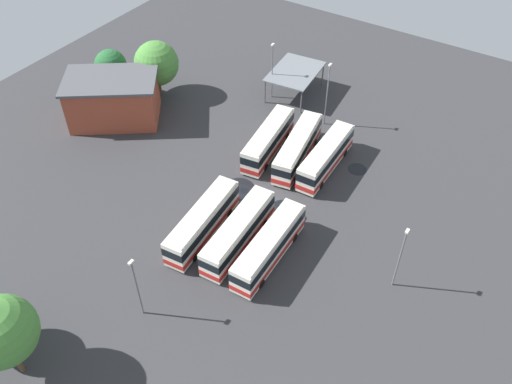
{
  "coord_description": "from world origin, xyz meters",
  "views": [
    {
      "loc": [
        -38.46,
        -23.11,
        43.59
      ],
      "look_at": [
        -1.22,
        0.97,
        1.6
      ],
      "focal_mm": 37.86,
      "sensor_mm": 36.0,
      "label": 1
    }
  ],
  "objects_px": {
    "depot_building": "(113,99)",
    "lamp_post_far_corner": "(272,69)",
    "maintenance_shelter": "(295,72)",
    "bus_row0_slot2": "(203,222)",
    "bus_row1_slot1": "(298,148)",
    "lamp_post_by_building": "(137,286)",
    "bus_row0_slot1": "(238,232)",
    "lamp_post_near_entrance": "(400,256)",
    "bus_row1_slot0": "(326,157)",
    "tree_south_edge": "(156,63)",
    "bus_row0_slot0": "(269,247)",
    "bus_row1_slot2": "(268,140)",
    "tree_west_edge": "(111,66)",
    "tree_northeast": "(0,332)",
    "lamp_post_mid_lot": "(327,92)"
  },
  "relations": [
    {
      "from": "bus_row0_slot1",
      "to": "maintenance_shelter",
      "type": "height_order",
      "value": "maintenance_shelter"
    },
    {
      "from": "bus_row1_slot0",
      "to": "depot_building",
      "type": "relative_size",
      "value": 0.78
    },
    {
      "from": "lamp_post_far_corner",
      "to": "bus_row0_slot1",
      "type": "bearing_deg",
      "value": -155.35
    },
    {
      "from": "depot_building",
      "to": "tree_northeast",
      "type": "bearing_deg",
      "value": -149.0
    },
    {
      "from": "lamp_post_far_corner",
      "to": "tree_west_edge",
      "type": "relative_size",
      "value": 1.18
    },
    {
      "from": "bus_row1_slot1",
      "to": "bus_row0_slot1",
      "type": "bearing_deg",
      "value": -173.55
    },
    {
      "from": "bus_row1_slot1",
      "to": "maintenance_shelter",
      "type": "xyz_separation_m",
      "value": [
        12.83,
        7.83,
        1.63
      ]
    },
    {
      "from": "lamp_post_by_building",
      "to": "tree_northeast",
      "type": "xyz_separation_m",
      "value": [
        -10.17,
        4.86,
        1.88
      ]
    },
    {
      "from": "bus_row1_slot0",
      "to": "tree_south_edge",
      "type": "relative_size",
      "value": 1.41
    },
    {
      "from": "bus_row0_slot0",
      "to": "lamp_post_near_entrance",
      "type": "distance_m",
      "value": 12.92
    },
    {
      "from": "bus_row0_slot1",
      "to": "depot_building",
      "type": "relative_size",
      "value": 0.81
    },
    {
      "from": "bus_row1_slot2",
      "to": "lamp_post_mid_lot",
      "type": "xyz_separation_m",
      "value": [
        9.23,
        -3.19,
        3.06
      ]
    },
    {
      "from": "bus_row0_slot1",
      "to": "bus_row0_slot2",
      "type": "xyz_separation_m",
      "value": [
        -0.82,
        4.04,
        0.0
      ]
    },
    {
      "from": "lamp_post_mid_lot",
      "to": "tree_west_edge",
      "type": "xyz_separation_m",
      "value": [
        -10.1,
        28.58,
        -0.18
      ]
    },
    {
      "from": "maintenance_shelter",
      "to": "tree_south_edge",
      "type": "height_order",
      "value": "tree_south_edge"
    },
    {
      "from": "tree_northeast",
      "to": "lamp_post_near_entrance",
      "type": "bearing_deg",
      "value": -41.9
    },
    {
      "from": "bus_row0_slot2",
      "to": "lamp_post_by_building",
      "type": "distance_m",
      "value": 11.52
    },
    {
      "from": "bus_row1_slot1",
      "to": "lamp_post_far_corner",
      "type": "xyz_separation_m",
      "value": [
        10.35,
        10.13,
        2.67
      ]
    },
    {
      "from": "bus_row1_slot0",
      "to": "lamp_post_near_entrance",
      "type": "distance_m",
      "value": 18.47
    },
    {
      "from": "maintenance_shelter",
      "to": "tree_south_edge",
      "type": "relative_size",
      "value": 1.14
    },
    {
      "from": "lamp_post_far_corner",
      "to": "tree_west_edge",
      "type": "distance_m",
      "value": 22.51
    },
    {
      "from": "bus_row0_slot2",
      "to": "tree_west_edge",
      "type": "distance_m",
      "value": 30.96
    },
    {
      "from": "bus_row1_slot2",
      "to": "lamp_post_near_entrance",
      "type": "xyz_separation_m",
      "value": [
        -11.01,
        -21.44,
        2.47
      ]
    },
    {
      "from": "lamp_post_by_building",
      "to": "lamp_post_near_entrance",
      "type": "xyz_separation_m",
      "value": [
        15.96,
        -18.59,
        0.16
      ]
    },
    {
      "from": "maintenance_shelter",
      "to": "tree_west_edge",
      "type": "bearing_deg",
      "value": 123.69
    },
    {
      "from": "lamp_post_near_entrance",
      "to": "tree_west_edge",
      "type": "relative_size",
      "value": 1.13
    },
    {
      "from": "tree_south_edge",
      "to": "bus_row0_slot0",
      "type": "bearing_deg",
      "value": -120.96
    },
    {
      "from": "lamp_post_mid_lot",
      "to": "lamp_post_far_corner",
      "type": "xyz_separation_m",
      "value": [
        1.73,
        9.43,
        -0.39
      ]
    },
    {
      "from": "bus_row0_slot0",
      "to": "bus_row0_slot1",
      "type": "distance_m",
      "value": 3.72
    },
    {
      "from": "bus_row0_slot1",
      "to": "bus_row1_slot1",
      "type": "bearing_deg",
      "value": 6.45
    },
    {
      "from": "bus_row0_slot0",
      "to": "bus_row1_slot1",
      "type": "distance_m",
      "value": 16.42
    },
    {
      "from": "bus_row1_slot1",
      "to": "lamp_post_far_corner",
      "type": "height_order",
      "value": "lamp_post_far_corner"
    },
    {
      "from": "bus_row0_slot2",
      "to": "lamp_post_far_corner",
      "type": "xyz_separation_m",
      "value": [
        26.71,
        7.84,
        2.67
      ]
    },
    {
      "from": "depot_building",
      "to": "lamp_post_far_corner",
      "type": "height_order",
      "value": "lamp_post_far_corner"
    },
    {
      "from": "maintenance_shelter",
      "to": "tree_northeast",
      "type": "height_order",
      "value": "tree_northeast"
    },
    {
      "from": "bus_row0_slot1",
      "to": "bus_row0_slot2",
      "type": "distance_m",
      "value": 4.12
    },
    {
      "from": "bus_row1_slot0",
      "to": "depot_building",
      "type": "height_order",
      "value": "depot_building"
    },
    {
      "from": "bus_row1_slot1",
      "to": "lamp_post_by_building",
      "type": "distance_m",
      "value": 27.69
    },
    {
      "from": "bus_row0_slot0",
      "to": "lamp_post_far_corner",
      "type": "distance_m",
      "value": 30.3
    },
    {
      "from": "bus_row1_slot2",
      "to": "lamp_post_mid_lot",
      "type": "distance_m",
      "value": 10.24
    },
    {
      "from": "bus_row0_slot0",
      "to": "bus_row1_slot2",
      "type": "distance_m",
      "value": 17.58
    },
    {
      "from": "bus_row0_slot0",
      "to": "lamp_post_by_building",
      "type": "bearing_deg",
      "value": 151.68
    },
    {
      "from": "lamp_post_by_building",
      "to": "tree_west_edge",
      "type": "xyz_separation_m",
      "value": [
        26.11,
        28.24,
        0.57
      ]
    },
    {
      "from": "tree_south_edge",
      "to": "tree_west_edge",
      "type": "bearing_deg",
      "value": 126.72
    },
    {
      "from": "bus_row0_slot0",
      "to": "bus_row0_slot2",
      "type": "relative_size",
      "value": 0.98
    },
    {
      "from": "maintenance_shelter",
      "to": "bus_row0_slot2",
      "type": "bearing_deg",
      "value": -169.24
    },
    {
      "from": "lamp_post_far_corner",
      "to": "lamp_post_by_building",
      "type": "relative_size",
      "value": 1.09
    },
    {
      "from": "bus_row1_slot1",
      "to": "lamp_post_near_entrance",
      "type": "relative_size",
      "value": 1.5
    },
    {
      "from": "bus_row1_slot0",
      "to": "bus_row0_slot2",
      "type": "bearing_deg",
      "value": 160.29
    },
    {
      "from": "bus_row0_slot1",
      "to": "bus_row0_slot2",
      "type": "relative_size",
      "value": 0.99
    }
  ]
}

